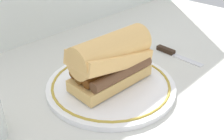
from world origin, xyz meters
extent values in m
plane|color=beige|center=(0.00, 0.00, 0.00)|extent=(1.50, 1.50, 0.00)
cylinder|color=white|center=(0.00, 0.03, 0.01)|extent=(0.29, 0.29, 0.01)
torus|color=#B29333|center=(0.00, 0.03, 0.01)|extent=(0.26, 0.26, 0.01)
cube|color=#E3B669|center=(0.00, 0.03, 0.03)|extent=(0.19, 0.09, 0.03)
cylinder|color=brown|center=(0.00, -0.01, 0.05)|extent=(0.16, 0.03, 0.02)
cylinder|color=brown|center=(0.00, 0.02, 0.05)|extent=(0.16, 0.03, 0.02)
cylinder|color=brown|center=(0.00, 0.04, 0.05)|extent=(0.16, 0.03, 0.02)
cylinder|color=brown|center=(0.01, 0.06, 0.05)|extent=(0.16, 0.03, 0.02)
cube|color=#EAB569|center=(0.00, 0.03, 0.08)|extent=(0.19, 0.09, 0.06)
cylinder|color=#E7B265|center=(0.00, 0.03, 0.09)|extent=(0.19, 0.08, 0.07)
cube|color=silver|center=(0.23, -0.03, 0.00)|extent=(0.02, 0.09, 0.01)
cube|color=black|center=(0.24, 0.04, 0.01)|extent=(0.02, 0.06, 0.01)
camera|label=1|loc=(-0.36, -0.32, 0.34)|focal=42.69mm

